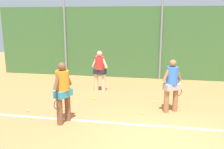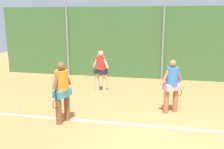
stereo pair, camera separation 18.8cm
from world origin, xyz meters
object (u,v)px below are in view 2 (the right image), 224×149
at_px(tennis_ball_0, 193,82).
at_px(tennis_ball_4, 94,98).
at_px(player_foreground_near, 62,89).
at_px(player_backcourt_far, 101,69).
at_px(tennis_ball_9, 28,110).
at_px(player_midcourt, 172,84).
at_px(tennis_ball_2, 141,114).
at_px(tennis_ball_10, 164,83).
at_px(tennis_ball_3, 155,102).
at_px(tennis_ball_5, 63,109).

relative_size(tennis_ball_0, tennis_ball_4, 1.00).
distance_m(player_foreground_near, player_backcourt_far, 3.27).
bearing_deg(tennis_ball_9, player_midcourt, 10.18).
relative_size(player_midcourt, tennis_ball_4, 25.82).
bearing_deg(tennis_ball_9, tennis_ball_2, 6.09).
height_order(tennis_ball_4, tennis_ball_10, same).
relative_size(tennis_ball_3, tennis_ball_9, 1.00).
height_order(player_backcourt_far, tennis_ball_0, player_backcourt_far).
bearing_deg(player_midcourt, tennis_ball_10, 62.14).
distance_m(player_foreground_near, tennis_ball_0, 6.87).
bearing_deg(tennis_ball_5, tennis_ball_2, 2.48).
bearing_deg(tennis_ball_2, tennis_ball_9, -173.91).
bearing_deg(tennis_ball_9, tennis_ball_4, 41.65).
relative_size(tennis_ball_0, tennis_ball_9, 1.00).
height_order(player_midcourt, tennis_ball_0, player_midcourt).
distance_m(player_foreground_near, player_midcourt, 3.38).
distance_m(tennis_ball_2, tennis_ball_5, 2.54).
bearing_deg(tennis_ball_10, player_foreground_near, -119.88).
bearing_deg(tennis_ball_4, player_midcourt, -15.39).
bearing_deg(tennis_ball_3, tennis_ball_4, -178.91).
distance_m(tennis_ball_0, tennis_ball_5, 6.39).
height_order(player_foreground_near, player_backcourt_far, player_foreground_near).
bearing_deg(tennis_ball_4, tennis_ball_2, -32.42).
xyz_separation_m(player_foreground_near, tennis_ball_3, (2.57, 2.20, -0.96)).
bearing_deg(player_midcourt, player_backcourt_far, 115.22).
xyz_separation_m(player_backcourt_far, tennis_ball_3, (2.24, -1.05, -0.90)).
distance_m(player_backcourt_far, tennis_ball_10, 3.25).
relative_size(tennis_ball_5, tennis_ball_9, 1.00).
bearing_deg(player_midcourt, tennis_ball_0, 43.53).
bearing_deg(tennis_ball_5, tennis_ball_3, 24.56).
bearing_deg(player_foreground_near, tennis_ball_10, 170.46).
xyz_separation_m(player_backcourt_far, tennis_ball_5, (-0.68, -2.39, -0.90)).
bearing_deg(player_midcourt, tennis_ball_9, 159.39).
bearing_deg(player_backcourt_far, tennis_ball_9, -110.46).
height_order(player_backcourt_far, tennis_ball_5, player_backcourt_far).
relative_size(tennis_ball_9, tennis_ball_10, 1.00).
xyz_separation_m(player_backcourt_far, tennis_ball_0, (3.86, 2.11, -0.90)).
bearing_deg(player_backcourt_far, tennis_ball_10, 48.02).
xyz_separation_m(player_foreground_near, tennis_ball_4, (0.32, 2.16, -0.96)).
distance_m(player_backcourt_far, tennis_ball_5, 2.64).
relative_size(player_foreground_near, tennis_ball_2, 26.84).
bearing_deg(player_foreground_near, player_backcourt_far, -165.48).
distance_m(tennis_ball_0, tennis_ball_4, 5.02).
bearing_deg(tennis_ball_2, player_backcourt_far, 129.18).
bearing_deg(tennis_ball_9, player_backcourt_far, 56.38).
relative_size(player_backcourt_far, tennis_ball_2, 25.26).
xyz_separation_m(player_midcourt, tennis_ball_5, (-3.43, -0.53, -0.92)).
xyz_separation_m(player_foreground_near, tennis_ball_5, (-0.35, 0.86, -0.96)).
height_order(tennis_ball_2, tennis_ball_3, same).
bearing_deg(player_backcourt_far, tennis_ball_4, -77.17).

